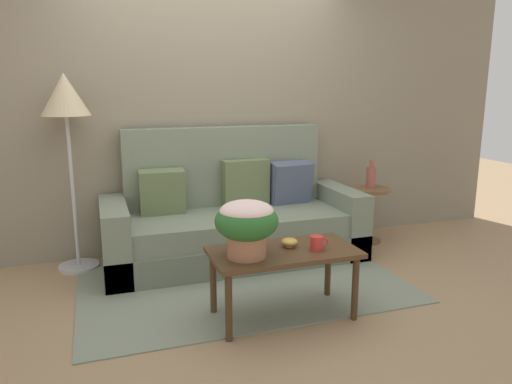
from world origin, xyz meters
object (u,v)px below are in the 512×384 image
object	(u,v)px
side_table	(369,205)
potted_plant	(247,222)
coffee_table	(284,258)
table_vase	(371,177)
floor_lamp	(66,108)
coffee_mug	(317,243)
snack_bowl	(289,242)
couch	(233,221)

from	to	relation	value
side_table	potted_plant	xyz separation A→B (m)	(-1.68, -1.27, 0.32)
coffee_table	side_table	distance (m)	1.87
side_table	table_vase	world-z (taller)	table_vase
potted_plant	floor_lamp	bearing A→B (deg)	126.41
potted_plant	table_vase	world-z (taller)	potted_plant
side_table	potted_plant	bearing A→B (deg)	-143.00
coffee_mug	snack_bowl	bearing A→B (deg)	141.79
side_table	potted_plant	world-z (taller)	potted_plant
table_vase	side_table	bearing A→B (deg)	-131.53
coffee_table	side_table	bearing A→B (deg)	40.87
couch	coffee_mug	size ratio (longest dim) A/B	17.53
couch	side_table	world-z (taller)	couch
couch	snack_bowl	bearing A→B (deg)	-87.10
couch	potted_plant	world-z (taller)	couch
couch	coffee_mug	distance (m)	1.31
floor_lamp	coffee_table	bearing A→B (deg)	-46.27
couch	coffee_table	bearing A→B (deg)	-90.04
couch	snack_bowl	world-z (taller)	couch
floor_lamp	snack_bowl	world-z (taller)	floor_lamp
floor_lamp	potted_plant	bearing A→B (deg)	-53.59
potted_plant	table_vase	size ratio (longest dim) A/B	1.44
coffee_table	coffee_mug	bearing A→B (deg)	-18.47
side_table	snack_bowl	world-z (taller)	side_table
potted_plant	table_vase	distance (m)	2.12
coffee_table	table_vase	distance (m)	1.89
coffee_table	side_table	world-z (taller)	side_table
side_table	coffee_mug	world-z (taller)	coffee_mug
couch	potted_plant	xyz separation A→B (m)	(-0.27, -1.26, 0.36)
snack_bowl	potted_plant	bearing A→B (deg)	-164.26
coffee_table	potted_plant	distance (m)	0.40
potted_plant	coffee_mug	distance (m)	0.51
couch	coffee_table	size ratio (longest dim) A/B	2.33
coffee_mug	table_vase	xyz separation A→B (m)	(1.21, 1.30, 0.14)
coffee_table	potted_plant	world-z (taller)	potted_plant
floor_lamp	snack_bowl	size ratio (longest dim) A/B	14.51
coffee_table	coffee_mug	xyz separation A→B (m)	(0.21, -0.07, 0.11)
couch	floor_lamp	size ratio (longest dim) A/B	1.38
floor_lamp	snack_bowl	distance (m)	2.12
couch	potted_plant	bearing A→B (deg)	-102.16
coffee_table	table_vase	size ratio (longest dim) A/B	3.49
snack_bowl	table_vase	size ratio (longest dim) A/B	0.40
potted_plant	snack_bowl	bearing A→B (deg)	15.74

